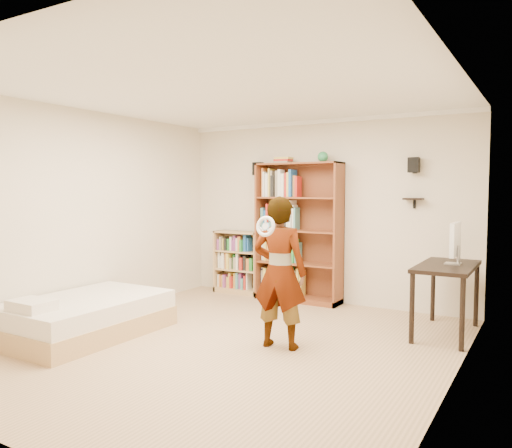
{
  "coord_description": "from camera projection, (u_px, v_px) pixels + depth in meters",
  "views": [
    {
      "loc": [
        2.94,
        -4.38,
        1.68
      ],
      "look_at": [
        -0.02,
        0.6,
        1.27
      ],
      "focal_mm": 35.0,
      "sensor_mm": 36.0,
      "label": 1
    }
  ],
  "objects": [
    {
      "name": "ground",
      "position": [
        229.0,
        345.0,
        5.37
      ],
      "size": [
        4.5,
        5.0,
        0.01
      ],
      "primitive_type": "cube",
      "color": "tan",
      "rests_on": "ground"
    },
    {
      "name": "room_shell",
      "position": [
        228.0,
        181.0,
        5.25
      ],
      "size": [
        4.52,
        5.02,
        2.71
      ],
      "color": "beige",
      "rests_on": "ground"
    },
    {
      "name": "crown_molding",
      "position": [
        228.0,
        94.0,
        5.19
      ],
      "size": [
        4.5,
        5.0,
        0.06
      ],
      "color": "white",
      "rests_on": "room_shell"
    },
    {
      "name": "speaker_left",
      "position": [
        258.0,
        169.0,
        7.83
      ],
      "size": [
        0.14,
        0.12,
        0.2
      ],
      "primitive_type": "cube",
      "color": "black",
      "rests_on": "room_shell"
    },
    {
      "name": "speaker_right",
      "position": [
        414.0,
        165.0,
        6.6
      ],
      "size": [
        0.14,
        0.12,
        0.2
      ],
      "primitive_type": "cube",
      "color": "black",
      "rests_on": "room_shell"
    },
    {
      "name": "wall_shelf",
      "position": [
        413.0,
        199.0,
        6.64
      ],
      "size": [
        0.25,
        0.16,
        0.02
      ],
      "primitive_type": "cube",
      "color": "black",
      "rests_on": "room_shell"
    },
    {
      "name": "tall_bookshelf",
      "position": [
        298.0,
        233.0,
        7.43
      ],
      "size": [
        1.31,
        0.38,
        2.07
      ],
      "primitive_type": null,
      "color": "brown",
      "rests_on": "ground"
    },
    {
      "name": "low_bookshelf",
      "position": [
        238.0,
        262.0,
        8.06
      ],
      "size": [
        0.8,
        0.3,
        1.0
      ],
      "primitive_type": null,
      "color": "#D8B174",
      "rests_on": "ground"
    },
    {
      "name": "computer_desk",
      "position": [
        446.0,
        300.0,
        5.75
      ],
      "size": [
        0.6,
        1.2,
        0.82
      ],
      "primitive_type": null,
      "color": "black",
      "rests_on": "ground"
    },
    {
      "name": "imac",
      "position": [
        453.0,
        243.0,
        5.73
      ],
      "size": [
        0.17,
        0.49,
        0.48
      ],
      "primitive_type": null,
      "rotation": [
        0.0,
        0.0,
        -0.15
      ],
      "color": "white",
      "rests_on": "computer_desk"
    },
    {
      "name": "daybed",
      "position": [
        86.0,
        312.0,
        5.74
      ],
      "size": [
        1.19,
        1.83,
        0.54
      ],
      "primitive_type": null,
      "color": "white",
      "rests_on": "ground"
    },
    {
      "name": "person",
      "position": [
        280.0,
        272.0,
        5.25
      ],
      "size": [
        0.63,
        0.46,
        1.61
      ],
      "primitive_type": "imported",
      "rotation": [
        0.0,
        0.0,
        3.27
      ],
      "color": "black",
      "rests_on": "ground"
    },
    {
      "name": "wii_wheel",
      "position": [
        266.0,
        226.0,
        4.96
      ],
      "size": [
        0.21,
        0.08,
        0.21
      ],
      "primitive_type": "torus",
      "rotation": [
        1.36,
        0.0,
        0.0
      ],
      "color": "white",
      "rests_on": "person"
    },
    {
      "name": "navy_bag",
      "position": [
        266.0,
        282.0,
        7.81
      ],
      "size": [
        0.35,
        0.24,
        0.45
      ],
      "primitive_type": null,
      "rotation": [
        0.0,
        0.0,
        0.08
      ],
      "color": "black",
      "rests_on": "ground"
    }
  ]
}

